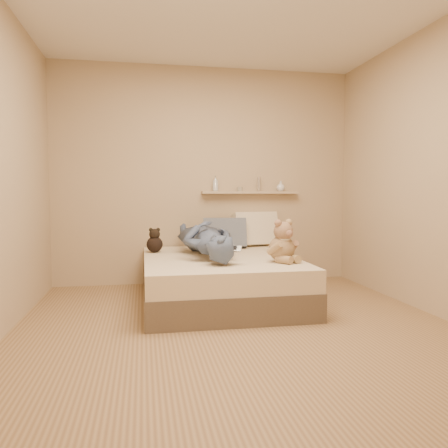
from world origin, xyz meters
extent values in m
plane|color=#96764D|center=(0.00, 0.00, 0.00)|extent=(3.80, 3.80, 0.00)
plane|color=tan|center=(0.00, 1.90, 1.30)|extent=(3.60, 0.00, 3.60)
plane|color=tan|center=(0.00, -1.90, 1.30)|extent=(3.60, 0.00, 3.60)
plane|color=tan|center=(1.80, 0.00, 1.30)|extent=(0.00, 3.80, 3.80)
cube|color=brown|center=(0.00, 0.93, 0.12)|extent=(1.50, 1.90, 0.25)
cube|color=beige|center=(0.00, 0.93, 0.35)|extent=(1.48, 1.88, 0.20)
cube|color=#A9ACB0|center=(0.03, 0.41, 0.59)|extent=(0.18, 0.13, 0.06)
cube|color=black|center=(0.03, 0.41, 0.61)|extent=(0.09, 0.07, 0.03)
sphere|color=#9F7957|center=(0.52, 0.50, 0.57)|extent=(0.24, 0.24, 0.24)
sphere|color=#9C7656|center=(0.53, 0.48, 0.74)|extent=(0.18, 0.18, 0.18)
sphere|color=#926B50|center=(0.47, 0.46, 0.82)|extent=(0.07, 0.07, 0.07)
sphere|color=tan|center=(0.59, 0.50, 0.82)|extent=(0.07, 0.07, 0.07)
sphere|color=#825B47|center=(0.56, 0.41, 0.72)|extent=(0.07, 0.07, 0.07)
cylinder|color=#A07F55|center=(0.43, 0.43, 0.59)|extent=(0.15, 0.16, 0.14)
cylinder|color=#8B644A|center=(0.64, 0.51, 0.59)|extent=(0.07, 0.16, 0.14)
cylinder|color=#9B7A52|center=(0.50, 0.38, 0.49)|extent=(0.15, 0.18, 0.08)
cylinder|color=#977C50|center=(0.61, 0.42, 0.49)|extent=(0.10, 0.17, 0.08)
cylinder|color=beige|center=(0.53, 0.48, 0.66)|extent=(0.16, 0.16, 0.02)
sphere|color=black|center=(-0.63, 1.37, 0.54)|extent=(0.17, 0.17, 0.17)
sphere|color=black|center=(-0.63, 1.36, 0.65)|extent=(0.12, 0.12, 0.12)
sphere|color=black|center=(-0.67, 1.36, 0.70)|extent=(0.04, 0.04, 0.04)
sphere|color=black|center=(-0.59, 1.36, 0.70)|extent=(0.04, 0.04, 0.04)
cube|color=beige|center=(0.60, 1.76, 0.65)|extent=(0.59, 0.37, 0.43)
cube|color=slate|center=(0.19, 1.62, 0.62)|extent=(0.53, 0.32, 0.37)
imported|color=#3F4764|center=(-0.12, 1.03, 0.63)|extent=(0.62, 1.52, 0.36)
cube|color=tan|center=(0.55, 1.84, 1.10)|extent=(1.20, 0.12, 0.03)
imported|color=silver|center=(0.12, 1.84, 1.21)|extent=(0.09, 0.09, 0.19)
cylinder|color=#A59F8E|center=(0.42, 1.84, 1.14)|extent=(0.07, 0.07, 0.05)
cylinder|color=silver|center=(0.66, 1.84, 1.20)|extent=(0.04, 0.04, 0.17)
imported|color=white|center=(0.94, 1.84, 1.18)|extent=(0.14, 0.14, 0.13)
camera|label=1|loc=(-0.75, -3.38, 1.09)|focal=35.00mm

